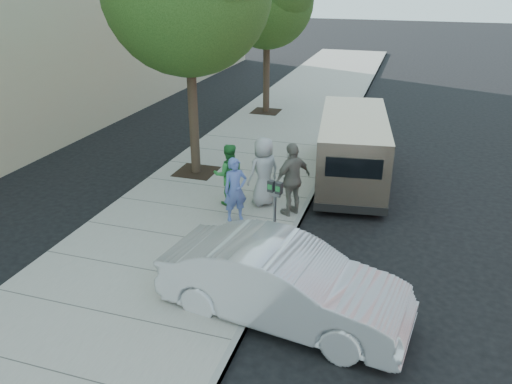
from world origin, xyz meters
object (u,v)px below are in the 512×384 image
van (352,148)px  person_striped_polo (293,179)px  sedan (284,283)px  person_green_shirt (229,174)px  person_gray_shirt (264,172)px  parking_meter (275,201)px  person_officer (235,190)px

van → person_striped_polo: (-1.09, -2.92, 0.02)m
sedan → person_green_shirt: person_green_shirt is taller
person_green_shirt → person_gray_shirt: size_ratio=0.90×
parking_meter → sedan: parking_meter is taller
person_officer → person_striped_polo: 1.46m
parking_meter → person_green_shirt: person_green_shirt is taller
person_green_shirt → van: bearing=-160.9°
sedan → person_green_shirt: bearing=39.9°
parking_meter → person_gray_shirt: size_ratio=0.88×
person_gray_shirt → person_striped_polo: 0.92m
person_gray_shirt → person_striped_polo: bearing=108.2°
person_officer → van: bearing=19.2°
parking_meter → person_striped_polo: (-0.05, 1.83, -0.23)m
van → sedan: 6.86m
parking_meter → van: van is taller
parking_meter → person_gray_shirt: 2.38m
van → person_striped_polo: person_striped_polo is taller
van → person_officer: (-2.32, -3.69, -0.11)m
person_striped_polo → sedan: bearing=46.6°
parking_meter → person_officer: person_officer is taller
van → person_gray_shirt: size_ratio=3.09×
van → sedan: van is taller
parking_meter → sedan: bearing=-54.3°
sedan → person_striped_polo: 4.02m
parking_meter → person_green_shirt: 2.65m
van → person_officer: size_ratio=3.48×
sedan → van: bearing=5.3°
person_gray_shirt → person_green_shirt: bearing=-33.3°
sedan → person_officer: (-2.04, 3.15, 0.22)m
person_officer → parking_meter: bearing=-78.3°
person_green_shirt → person_gray_shirt: (0.88, 0.25, 0.09)m
parking_meter → person_officer: 1.71m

